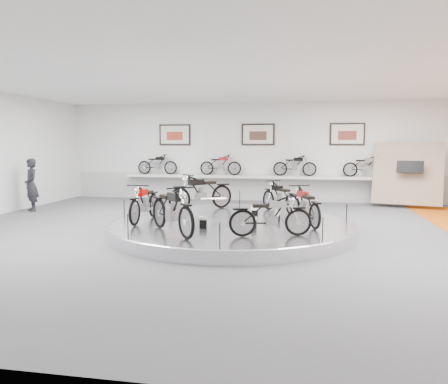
% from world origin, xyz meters
% --- Properties ---
extents(floor, '(16.00, 16.00, 0.00)m').
position_xyz_m(floor, '(0.00, 0.00, 0.00)').
color(floor, '#545456').
rests_on(floor, ground).
extents(ceiling, '(16.00, 16.00, 0.00)m').
position_xyz_m(ceiling, '(0.00, 0.00, 4.00)').
color(ceiling, white).
rests_on(ceiling, wall_back).
extents(wall_back, '(16.00, 0.00, 16.00)m').
position_xyz_m(wall_back, '(0.00, 7.00, 2.00)').
color(wall_back, white).
rests_on(wall_back, floor).
extents(wall_front, '(16.00, 0.00, 16.00)m').
position_xyz_m(wall_front, '(0.00, -7.00, 2.00)').
color(wall_front, white).
rests_on(wall_front, floor).
extents(dado_band, '(15.68, 0.04, 1.10)m').
position_xyz_m(dado_band, '(0.00, 6.98, 0.55)').
color(dado_band, '#BCBCBA').
rests_on(dado_band, floor).
extents(display_platform, '(6.40, 6.40, 0.30)m').
position_xyz_m(display_platform, '(0.00, 0.30, 0.15)').
color(display_platform, silver).
rests_on(display_platform, floor).
extents(platform_rim, '(6.40, 6.40, 0.10)m').
position_xyz_m(platform_rim, '(0.00, 0.30, 0.27)').
color(platform_rim, '#B2B2BA').
rests_on(platform_rim, display_platform).
extents(shelf, '(11.00, 0.55, 0.10)m').
position_xyz_m(shelf, '(0.00, 6.70, 1.00)').
color(shelf, silver).
rests_on(shelf, wall_back).
extents(poster_left, '(1.35, 0.06, 0.88)m').
position_xyz_m(poster_left, '(-3.50, 6.96, 2.70)').
color(poster_left, silver).
rests_on(poster_left, wall_back).
extents(poster_center, '(1.35, 0.06, 0.88)m').
position_xyz_m(poster_center, '(0.00, 6.96, 2.70)').
color(poster_center, silver).
rests_on(poster_center, wall_back).
extents(poster_right, '(1.35, 0.06, 0.88)m').
position_xyz_m(poster_right, '(3.50, 6.96, 2.70)').
color(poster_right, silver).
rests_on(poster_right, wall_back).
extents(display_panel, '(2.56, 1.52, 2.30)m').
position_xyz_m(display_panel, '(5.60, 6.10, 1.25)').
color(display_panel, tan).
rests_on(display_panel, floor).
extents(shelf_bike_a, '(1.22, 0.43, 0.73)m').
position_xyz_m(shelf_bike_a, '(-4.20, 6.70, 1.42)').
color(shelf_bike_a, black).
rests_on(shelf_bike_a, shelf).
extents(shelf_bike_b, '(1.22, 0.43, 0.73)m').
position_xyz_m(shelf_bike_b, '(-1.50, 6.70, 1.42)').
color(shelf_bike_b, maroon).
rests_on(shelf_bike_b, shelf).
extents(shelf_bike_c, '(1.22, 0.43, 0.73)m').
position_xyz_m(shelf_bike_c, '(1.50, 6.70, 1.42)').
color(shelf_bike_c, black).
rests_on(shelf_bike_c, shelf).
extents(shelf_bike_d, '(1.22, 0.43, 0.73)m').
position_xyz_m(shelf_bike_d, '(4.20, 6.70, 1.42)').
color(shelf_bike_d, '#9E9EA2').
rests_on(shelf_bike_d, shelf).
extents(bike_a, '(1.14, 1.75, 0.97)m').
position_xyz_m(bike_a, '(1.88, 0.19, 0.79)').
color(bike_a, maroon).
rests_on(bike_a, display_platform).
extents(bike_b, '(1.39, 1.62, 0.94)m').
position_xyz_m(bike_b, '(1.17, 1.96, 0.77)').
color(bike_b, black).
rests_on(bike_b, display_platform).
extents(bike_c, '(1.82, 1.82, 1.12)m').
position_xyz_m(bike_c, '(-1.22, 2.07, 0.86)').
color(bike_c, black).
rests_on(bike_c, display_platform).
extents(bike_d, '(0.61, 1.71, 1.00)m').
position_xyz_m(bike_d, '(-2.24, -0.07, 0.80)').
color(bike_d, '#BF0200').
rests_on(bike_d, display_platform).
extents(bike_e, '(1.72, 1.84, 1.10)m').
position_xyz_m(bike_e, '(-1.07, -1.45, 0.85)').
color(bike_e, black).
rests_on(bike_e, display_platform).
extents(bike_f, '(1.65, 0.94, 0.92)m').
position_xyz_m(bike_f, '(1.15, -1.37, 0.76)').
color(bike_f, '#9E9EA2').
rests_on(bike_f, display_platform).
extents(visitor, '(0.79, 0.77, 1.83)m').
position_xyz_m(visitor, '(-7.40, 2.74, 0.91)').
color(visitor, black).
rests_on(visitor, floor).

